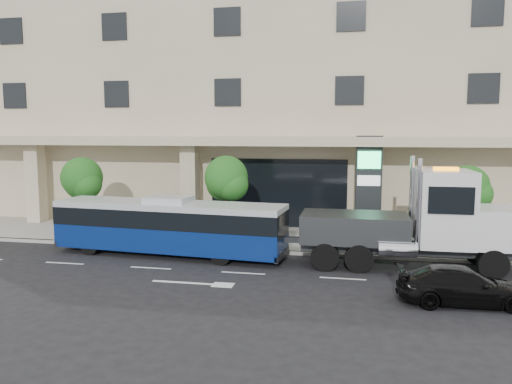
# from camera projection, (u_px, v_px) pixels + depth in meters

# --- Properties ---
(ground) EXTENTS (120.00, 120.00, 0.00)m
(ground) POSITION_uv_depth(u_px,v_px,m) (251.00, 264.00, 21.74)
(ground) COLOR black
(ground) RESTS_ON ground
(sidewalk) EXTENTS (120.00, 6.00, 0.15)m
(sidewalk) POSITION_uv_depth(u_px,v_px,m) (270.00, 238.00, 26.60)
(sidewalk) COLOR gray
(sidewalk) RESTS_ON ground
(curb) EXTENTS (120.00, 0.30, 0.15)m
(curb) POSITION_uv_depth(u_px,v_px,m) (259.00, 251.00, 23.68)
(curb) COLOR gray
(curb) RESTS_ON ground
(convention_center) EXTENTS (60.00, 17.60, 20.00)m
(convention_center) POSITION_uv_depth(u_px,v_px,m) (294.00, 72.00, 35.56)
(convention_center) COLOR tan
(convention_center) RESTS_ON ground
(tree_left) EXTENTS (2.27, 2.20, 4.22)m
(tree_left) POSITION_uv_depth(u_px,v_px,m) (82.00, 181.00, 26.76)
(tree_left) COLOR #422B19
(tree_left) RESTS_ON sidewalk
(tree_mid) EXTENTS (2.28, 2.20, 4.38)m
(tree_mid) POSITION_uv_depth(u_px,v_px,m) (227.00, 181.00, 25.22)
(tree_mid) COLOR #422B19
(tree_mid) RESTS_ON sidewalk
(tree_right) EXTENTS (2.10, 2.00, 4.04)m
(tree_right) POSITION_uv_depth(u_px,v_px,m) (468.00, 190.00, 23.06)
(tree_right) COLOR #422B19
(tree_right) RESTS_ON sidewalk
(city_bus) EXTENTS (11.05, 3.25, 2.76)m
(city_bus) POSITION_uv_depth(u_px,v_px,m) (169.00, 226.00, 23.07)
(city_bus) COLOR black
(city_bus) RESTS_ON ground
(tow_truck) EXTENTS (10.27, 2.68, 4.69)m
(tow_truck) POSITION_uv_depth(u_px,v_px,m) (420.00, 223.00, 20.79)
(tow_truck) COLOR #2D3033
(tow_truck) RESTS_ON ground
(black_sedan) EXTENTS (4.41, 2.03, 1.25)m
(black_sedan) POSITION_uv_depth(u_px,v_px,m) (463.00, 286.00, 16.57)
(black_sedan) COLOR black
(black_sedan) RESTS_ON ground
(signage_pylon) EXTENTS (1.36, 0.57, 5.37)m
(signage_pylon) POSITION_uv_depth(u_px,v_px,m) (368.00, 186.00, 26.19)
(signage_pylon) COLOR black
(signage_pylon) RESTS_ON sidewalk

